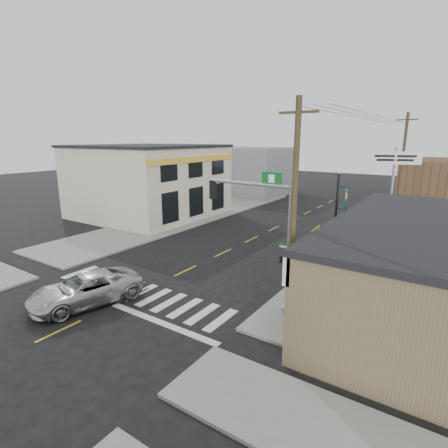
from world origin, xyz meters
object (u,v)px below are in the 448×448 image
Objects in this scene: fire_hydrant at (307,292)px; guide_sign at (340,247)px; lamp_post at (337,205)px; dance_center_sign at (394,172)px; suv at (86,289)px; bare_tree at (358,223)px; traffic_signal_pole at (275,231)px; utility_pole_near at (294,213)px; utility_pole_far at (402,168)px.

guide_sign is at bearing 78.59° from fire_hydrant.
guide_sign reaches higher than fire_hydrant.
dance_center_sign is at bearing 58.68° from lamp_post.
suv reaches higher than fire_hydrant.
fire_hydrant is 4.04m from bare_tree.
suv is 0.84× the size of traffic_signal_pole.
utility_pole_far is at bearing 89.47° from utility_pole_near.
utility_pole_far is (1.15, 19.13, 4.62)m from fire_hydrant.
dance_center_sign is 14.06m from utility_pole_near.
bare_tree is (10.42, 7.12, 3.20)m from suv.
suv is 1.75× the size of guide_sign.
bare_tree is at bearing -82.29° from utility_pole_far.
dance_center_sign reaches higher than bare_tree.
bare_tree is (0.20, -10.50, -1.43)m from dance_center_sign.
utility_pole_near reaches higher than traffic_signal_pole.
suv is 0.92× the size of lamp_post.
dance_center_sign is at bearing 75.67° from suv.
guide_sign is 9.23m from dance_center_sign.
traffic_signal_pole reaches higher than fire_hydrant.
bare_tree is 3.95m from utility_pole_near.
fire_hydrant is 0.09× the size of dance_center_sign.
suv is 10.51m from fire_hydrant.
bare_tree is at bearing 66.02° from utility_pole_near.
bare_tree is at bearing -108.60° from dance_center_sign.
lamp_post is at bearing -145.03° from dance_center_sign.
suv is 9.28m from traffic_signal_pole.
traffic_signal_pole reaches higher than guide_sign.
utility_pole_far reaches higher than dance_center_sign.
fire_hydrant is 4.91m from utility_pole_near.
utility_pole_near is (1.14, -10.24, 1.41)m from lamp_post.
fire_hydrant is 8.44m from lamp_post.
lamp_post is at bearing 94.11° from traffic_signal_pole.
utility_pole_far is (9.75, 25.17, 4.37)m from suv.
guide_sign is 0.61× the size of bare_tree.
traffic_signal_pole is at bearing 154.55° from utility_pole_near.
lamp_post reaches higher than fire_hydrant.
guide_sign is 2.97m from bare_tree.
utility_pole_far reaches higher than fire_hydrant.
utility_pole_near is (-0.50, -5.41, 2.74)m from guide_sign.
bare_tree reaches higher than guide_sign.
bare_tree is (1.21, -1.95, 1.88)m from guide_sign.
suv is at bearing -155.02° from utility_pole_near.
utility_pole_far is at bearing 87.85° from traffic_signal_pole.
utility_pole_near reaches higher than lamp_post.
fire_hydrant is (-0.61, -3.03, -1.56)m from guide_sign.
guide_sign is at bearing -116.40° from dance_center_sign.
lamp_post is at bearing 107.02° from guide_sign.
utility_pole_near is (1.03, -0.54, 0.98)m from traffic_signal_pole.
utility_pole_near reaches higher than guide_sign.
fire_hydrant is 0.11× the size of lamp_post.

